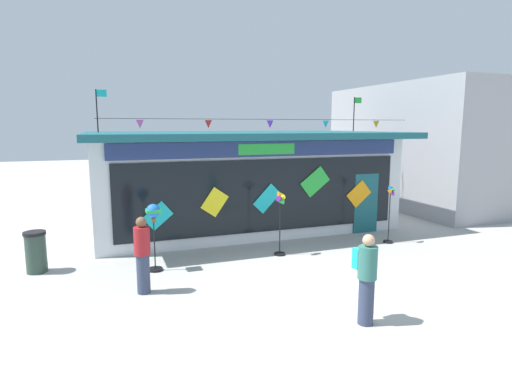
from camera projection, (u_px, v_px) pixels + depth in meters
The scene contains 9 objects.
ground_plane at pixel (308, 285), 9.53m from camera, with size 80.00×80.00×0.00m, color #ADAAA5.
kite_shop_building at pixel (240, 178), 15.20m from camera, with size 10.38×6.25×4.72m.
wind_spinner_far_left at pixel (154, 220), 10.27m from camera, with size 0.36×0.36×1.69m.
wind_spinner_left at pixel (280, 214), 11.53m from camera, with size 0.36×0.31×1.81m.
wind_spinner_center_left at pixel (390, 209), 12.77m from camera, with size 0.31×0.29×1.79m.
person_near_camera at pixel (143, 255), 8.94m from camera, with size 0.34×0.34×1.68m.
person_mid_plaza at pixel (366, 277), 7.54m from camera, with size 0.34×0.46×1.68m.
trash_bin at pixel (36, 252), 10.28m from camera, with size 0.52×0.52×1.03m.
neighbour_building at pixel (433, 145), 19.37m from camera, with size 5.72×8.77×5.36m, color #99999E.
Camera 1 is at (-4.21, -8.14, 3.58)m, focal length 29.41 mm.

